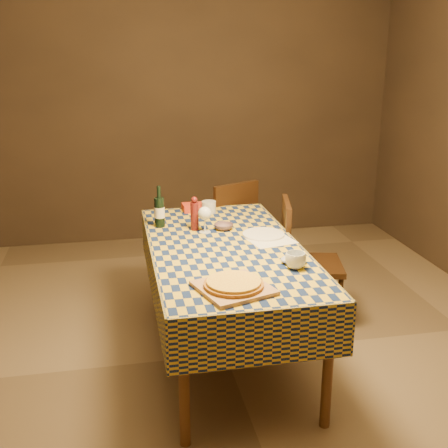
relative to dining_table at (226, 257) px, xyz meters
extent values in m
plane|color=brown|center=(0.00, 0.00, -0.69)|extent=(5.00, 5.00, 0.00)
cube|color=#34271D|center=(0.00, 2.50, 0.66)|extent=(4.50, 0.10, 2.70)
cylinder|color=brown|center=(-0.38, -0.83, -0.32)|extent=(0.06, 0.06, 0.75)
cylinder|color=brown|center=(0.38, -0.83, -0.32)|extent=(0.06, 0.06, 0.75)
cylinder|color=brown|center=(-0.38, 0.83, -0.32)|extent=(0.06, 0.06, 0.75)
cylinder|color=brown|center=(0.38, 0.83, -0.32)|extent=(0.06, 0.06, 0.75)
cube|color=brown|center=(0.00, 0.00, 0.05)|extent=(0.90, 1.80, 0.03)
cube|color=brown|center=(0.00, 0.00, 0.07)|extent=(0.92, 1.82, 0.02)
cube|color=brown|center=(0.00, -0.92, -0.07)|extent=(0.94, 0.01, 0.30)
cube|color=brown|center=(0.00, 0.92, -0.07)|extent=(0.94, 0.01, 0.30)
cube|color=brown|center=(-0.47, 0.00, -0.07)|extent=(0.01, 1.84, 0.30)
cube|color=brown|center=(0.47, 0.00, -0.07)|extent=(0.01, 1.84, 0.30)
cube|color=#A2744C|center=(-0.09, -0.66, 0.09)|extent=(0.43, 0.43, 0.02)
cylinder|color=#8F5617|center=(-0.09, -0.66, 0.11)|extent=(0.37, 0.37, 0.02)
cylinder|color=gold|center=(-0.09, -0.66, 0.12)|extent=(0.34, 0.34, 0.01)
cylinder|color=#511313|center=(-0.14, 0.36, 0.17)|extent=(0.06, 0.06, 0.19)
sphere|color=#511313|center=(-0.14, 0.36, 0.29)|extent=(0.04, 0.04, 0.04)
imported|color=#614951|center=(0.05, 0.33, 0.10)|extent=(0.14, 0.14, 0.04)
cylinder|color=silver|center=(-0.08, 0.29, 0.08)|extent=(0.10, 0.10, 0.01)
cylinder|color=silver|center=(-0.08, 0.29, 0.12)|extent=(0.01, 0.01, 0.08)
sphere|color=silver|center=(-0.08, 0.29, 0.21)|extent=(0.09, 0.09, 0.09)
ellipsoid|color=#3C070B|center=(-0.08, 0.29, 0.20)|extent=(0.06, 0.06, 0.04)
cylinder|color=black|center=(-0.37, 0.48, 0.18)|extent=(0.09, 0.09, 0.21)
cylinder|color=black|center=(-0.37, 0.48, 0.32)|extent=(0.03, 0.03, 0.08)
cylinder|color=silver|center=(-0.37, 0.48, 0.18)|extent=(0.09, 0.09, 0.07)
cylinder|color=#BABFC1|center=(0.02, 0.75, 0.12)|extent=(0.12, 0.12, 0.09)
cube|color=red|center=(-0.06, 0.83, 0.10)|extent=(0.21, 0.15, 0.05)
cylinder|color=white|center=(0.29, 0.15, 0.08)|extent=(0.34, 0.34, 0.02)
imported|color=silver|center=(0.31, -0.44, 0.12)|extent=(0.15, 0.15, 0.09)
cube|color=silver|center=(0.31, 0.03, 0.08)|extent=(0.32, 0.27, 0.00)
ellipsoid|color=#9AA4C5|center=(0.33, -0.36, 0.10)|extent=(0.18, 0.15, 0.04)
cube|color=black|center=(0.21, 1.16, -0.24)|extent=(0.55, 0.55, 0.04)
cube|color=black|center=(0.29, 0.98, 0.01)|extent=(0.40, 0.20, 0.46)
cylinder|color=black|center=(0.30, 1.40, -0.48)|extent=(0.04, 0.04, 0.43)
cylinder|color=black|center=(-0.03, 1.25, -0.48)|extent=(0.04, 0.04, 0.43)
cylinder|color=black|center=(0.44, 1.07, -0.48)|extent=(0.04, 0.04, 0.43)
cylinder|color=black|center=(0.11, 0.92, -0.48)|extent=(0.04, 0.04, 0.43)
cube|color=black|center=(0.71, 0.34, -0.24)|extent=(0.50, 0.50, 0.04)
cube|color=black|center=(0.52, 0.39, 0.01)|extent=(0.13, 0.42, 0.46)
cylinder|color=black|center=(0.85, 0.13, -0.48)|extent=(0.04, 0.04, 0.43)
cylinder|color=black|center=(0.93, 0.48, -0.48)|extent=(0.04, 0.04, 0.43)
cylinder|color=black|center=(0.50, 0.21, -0.48)|extent=(0.04, 0.04, 0.43)
cylinder|color=black|center=(0.58, 0.56, -0.48)|extent=(0.04, 0.04, 0.43)
camera|label=1|loc=(-0.66, -3.25, 1.28)|focal=45.00mm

